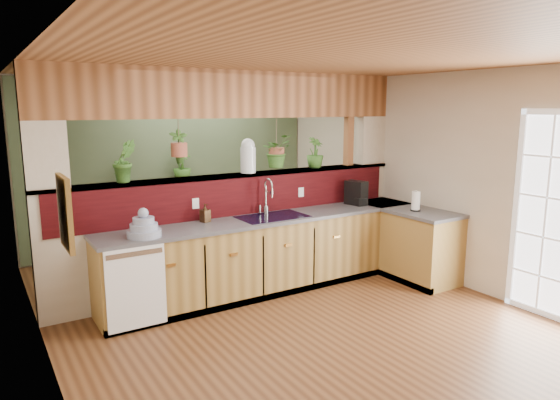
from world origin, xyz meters
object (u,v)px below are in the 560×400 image
faucet (267,195)px  glass_jar (248,156)px  soap_dispenser (205,213)px  shelving_console (167,219)px  paper_towel (416,201)px  dish_stack (144,228)px  coffee_maker (357,194)px

faucet → glass_jar: bearing=122.7°
soap_dispenser → shelving_console: size_ratio=0.13×
paper_towel → shelving_console: 3.70m
faucet → paper_towel: size_ratio=1.67×
faucet → shelving_console: bearing=104.0°
dish_stack → shelving_console: 2.68m
faucet → coffee_maker: bearing=-5.1°
faucet → paper_towel: bearing=-26.2°
shelving_console → faucet: bearing=-68.0°
dish_stack → shelving_console: size_ratio=0.20×
faucet → shelving_console: size_ratio=0.27×
faucet → shelving_console: 2.27m
dish_stack → paper_towel: 3.31m
soap_dispenser → glass_jar: bearing=17.4°
dish_stack → paper_towel: size_ratio=1.28×
glass_jar → soap_dispenser: bearing=-162.6°
dish_stack → paper_towel: (3.26, -0.53, 0.03)m
coffee_maker → paper_towel: size_ratio=1.20×
faucet → dish_stack: faucet is taller
dish_stack → paper_towel: bearing=-9.3°
paper_towel → coffee_maker: bearing=117.0°
faucet → glass_jar: (-0.14, 0.22, 0.46)m
coffee_maker → glass_jar: glass_jar is taller
coffee_maker → dish_stack: bearing=171.0°
soap_dispenser → dish_stack: bearing=-159.5°
faucet → coffee_maker: (1.31, -0.12, -0.09)m
faucet → coffee_maker: size_ratio=1.39×
faucet → paper_towel: 1.86m
faucet → soap_dispenser: size_ratio=2.12×
soap_dispenser → shelving_console: 2.19m
faucet → glass_jar: 0.53m
coffee_maker → paper_towel: bearing=-75.3°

